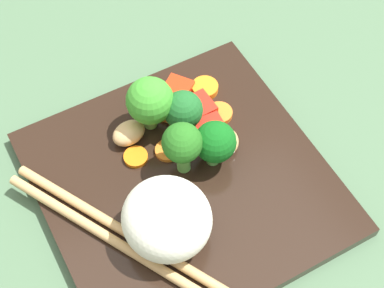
{
  "coord_description": "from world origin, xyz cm",
  "views": [
    {
      "loc": [
        12.04,
        24.79,
        49.38
      ],
      "look_at": [
        -1.86,
        -1.99,
        3.31
      ],
      "focal_mm": 55.79,
      "sensor_mm": 36.0,
      "label": 1
    }
  ],
  "objects": [
    {
      "name": "ground_plane",
      "position": [
        0.0,
        0.0,
        -1.0
      ],
      "size": [
        110.0,
        110.0,
        2.0
      ],
      "primitive_type": "cube",
      "color": "#466547"
    },
    {
      "name": "square_plate",
      "position": [
        0.0,
        0.0,
        0.65
      ],
      "size": [
        26.09,
        26.09,
        1.31
      ],
      "primitive_type": "cube",
      "rotation": [
        0.0,
        0.0,
        0.02
      ],
      "color": "black",
      "rests_on": "ground_plane"
    },
    {
      "name": "rice_mound",
      "position": [
        3.74,
        4.23,
        4.25
      ],
      "size": [
        8.81,
        9.01,
        5.88
      ],
      "primitive_type": "ellipsoid",
      "rotation": [
        0.0,
        0.0,
        4.88
      ],
      "color": "silver",
      "rests_on": "square_plate"
    },
    {
      "name": "broccoli_floret_0",
      "position": [
        -2.56,
        -5.13,
        4.2
      ],
      "size": [
        3.8,
        3.8,
        5.1
      ],
      "color": "#5F923B",
      "rests_on": "square_plate"
    },
    {
      "name": "broccoli_floret_1",
      "position": [
        -3.52,
        -0.63,
        4.24
      ],
      "size": [
        3.93,
        3.93,
        4.99
      ],
      "color": "#559A46",
      "rests_on": "square_plate"
    },
    {
      "name": "broccoli_floret_2",
      "position": [
        -0.55,
        -1.35,
        5.1
      ],
      "size": [
        3.73,
        3.73,
        5.92
      ],
      "color": "#61B04C",
      "rests_on": "square_plate"
    },
    {
      "name": "broccoli_floret_3",
      "position": [
        0.15,
        -6.88,
        5.22
      ],
      "size": [
        4.54,
        4.54,
        6.37
      ],
      "color": "#80BA50",
      "rests_on": "square_plate"
    },
    {
      "name": "carrot_slice_0",
      "position": [
        3.01,
        -4.17,
        1.53
      ],
      "size": [
        2.95,
        2.95,
        0.44
      ],
      "primitive_type": "cylinder",
      "rotation": [
        0.0,
        0.0,
        5.06
      ],
      "color": "orange",
      "rests_on": "square_plate"
    },
    {
      "name": "carrot_slice_1",
      "position": [
        -6.48,
        -4.96,
        1.6
      ],
      "size": [
        3.63,
        3.63,
        0.57
      ],
      "primitive_type": "cylinder",
      "rotation": [
        0.0,
        0.0,
        5.39
      ],
      "color": "orange",
      "rests_on": "square_plate"
    },
    {
      "name": "carrot_slice_2",
      "position": [
        -6.67,
        -8.38,
        1.7
      ],
      "size": [
        3.52,
        3.52,
        0.77
      ],
      "primitive_type": "cylinder",
      "rotation": [
        0.0,
        0.0,
        4.33
      ],
      "color": "orange",
      "rests_on": "square_plate"
    },
    {
      "name": "carrot_slice_3",
      "position": [
        -0.43,
        -3.44,
        1.52
      ],
      "size": [
        2.67,
        2.67,
        0.41
      ],
      "primitive_type": "cylinder",
      "rotation": [
        0.0,
        0.0,
        3.04
      ],
      "color": "orange",
      "rests_on": "square_plate"
    },
    {
      "name": "carrot_slice_4",
      "position": [
        -2.24,
        -7.56,
        1.63
      ],
      "size": [
        2.71,
        2.71,
        0.65
      ],
      "primitive_type": "cylinder",
      "rotation": [
        0.0,
        0.0,
        3.12
      ],
      "color": "orange",
      "rests_on": "square_plate"
    },
    {
      "name": "pepper_chunk_0",
      "position": [
        -4.59,
        -3.26,
        2.02
      ],
      "size": [
        2.8,
        3.03,
        1.41
      ],
      "primitive_type": "cube",
      "rotation": [
        0.0,
        0.0,
        1.54
      ],
      "color": "red",
      "rests_on": "square_plate"
    },
    {
      "name": "pepper_chunk_1",
      "position": [
        -4.15,
        -9.39,
        1.93
      ],
      "size": [
        3.46,
        3.51,
        1.25
      ],
      "primitive_type": "cube",
      "rotation": [
        0.0,
        0.0,
        2.25
      ],
      "color": "red",
      "rests_on": "square_plate"
    },
    {
      "name": "pepper_chunk_2",
      "position": [
        -4.82,
        -6.24,
        2.01
      ],
      "size": [
        2.95,
        3.07,
        1.39
      ],
      "primitive_type": "cube",
      "rotation": [
        0.0,
        0.0,
        1.64
      ],
      "color": "red",
      "rests_on": "square_plate"
    },
    {
      "name": "chicken_piece_0",
      "position": [
        2.63,
        -6.48,
        2.28
      ],
      "size": [
        3.76,
        3.05,
        1.95
      ],
      "primitive_type": "ellipsoid",
      "rotation": [
        0.0,
        0.0,
        0.19
      ],
      "color": "tan",
      "rests_on": "square_plate"
    },
    {
      "name": "chicken_piece_1",
      "position": [
        -5.38,
        -1.38,
        2.1
      ],
      "size": [
        3.19,
        3.5,
        1.59
      ],
      "primitive_type": "ellipsoid",
      "rotation": [
        0.0,
        0.0,
        4.22
      ],
      "color": "tan",
      "rests_on": "square_plate"
    },
    {
      "name": "chopstick_pair",
      "position": [
        7.73,
        2.6,
        1.75
      ],
      "size": [
        13.5,
        20.92,
        0.88
      ],
      "rotation": [
        0.0,
        0.0,
        2.1
      ],
      "color": "tan",
      "rests_on": "square_plate"
    }
  ]
}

